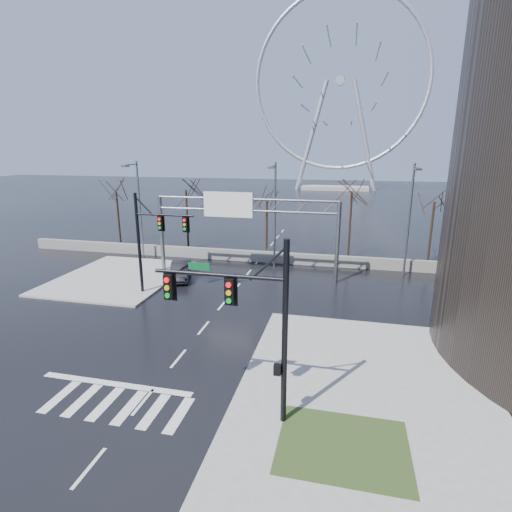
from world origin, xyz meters
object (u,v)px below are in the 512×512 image
(car, at_px, (180,271))
(ferris_wheel, at_px, (340,88))
(signal_mast_near, at_px, (251,314))
(signal_mast_far, at_px, (151,235))
(sign_gantry, at_px, (241,220))

(car, bearing_deg, ferris_wheel, 65.59)
(signal_mast_near, bearing_deg, signal_mast_far, 130.26)
(sign_gantry, relative_size, ferris_wheel, 0.32)
(ferris_wheel, distance_m, car, 86.43)
(signal_mast_near, bearing_deg, car, 121.84)
(signal_mast_near, xyz_separation_m, ferris_wheel, (-0.14, 99.04, 21.26))
(signal_mast_near, distance_m, sign_gantry, 19.79)
(signal_mast_far, relative_size, sign_gantry, 0.49)
(signal_mast_far, xyz_separation_m, car, (0.40, 4.09, -4.08))
(sign_gantry, bearing_deg, car, -159.47)
(ferris_wheel, xyz_separation_m, car, (-10.47, -81.95, -25.39))
(sign_gantry, relative_size, car, 3.60)
(sign_gantry, distance_m, ferris_wheel, 82.91)
(car, bearing_deg, sign_gantry, 3.40)
(signal_mast_near, height_order, ferris_wheel, ferris_wheel)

